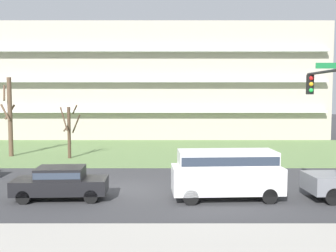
# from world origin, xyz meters

# --- Properties ---
(ground) EXTENTS (160.00, 160.00, 0.00)m
(ground) POSITION_xyz_m (0.00, 0.00, 0.00)
(ground) COLOR #38383A
(sidewalk_curb_near) EXTENTS (80.00, 4.00, 0.15)m
(sidewalk_curb_near) POSITION_xyz_m (0.00, -8.00, 0.07)
(sidewalk_curb_near) COLOR #ADA89E
(sidewalk_curb_near) RESTS_ON ground
(grass_lawn_strip) EXTENTS (80.00, 16.00, 0.08)m
(grass_lawn_strip) POSITION_xyz_m (0.00, 14.00, 0.04)
(grass_lawn_strip) COLOR #66844C
(grass_lawn_strip) RESTS_ON ground
(apartment_building) EXTENTS (40.15, 10.99, 12.89)m
(apartment_building) POSITION_xyz_m (0.00, 27.02, 6.44)
(apartment_building) COLOR #B2A899
(apartment_building) RESTS_ON ground
(tree_far_left) EXTENTS (0.98, 1.27, 6.39)m
(tree_far_left) POSITION_xyz_m (-10.32, 10.81, 3.31)
(tree_far_left) COLOR brown
(tree_far_left) RESTS_ON ground
(tree_left) EXTENTS (1.65, 1.65, 4.23)m
(tree_left) POSITION_xyz_m (-5.32, 9.83, 2.27)
(tree_left) COLOR #4C3828
(tree_left) RESTS_ON ground
(sedan_black_center_left) EXTENTS (4.48, 2.02, 1.57)m
(sedan_black_center_left) POSITION_xyz_m (-2.81, -2.00, 0.87)
(sedan_black_center_left) COLOR black
(sedan_black_center_left) RESTS_ON ground
(van_white_near_right) EXTENTS (5.30, 2.29, 2.36)m
(van_white_near_right) POSITION_xyz_m (5.14, -2.00, 1.40)
(van_white_near_right) COLOR white
(van_white_near_right) RESTS_ON ground
(traffic_signal_mast) EXTENTS (0.90, 4.87, 6.38)m
(traffic_signal_mast) POSITION_xyz_m (8.97, -5.00, 4.34)
(traffic_signal_mast) COLOR black
(traffic_signal_mast) RESTS_ON ground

